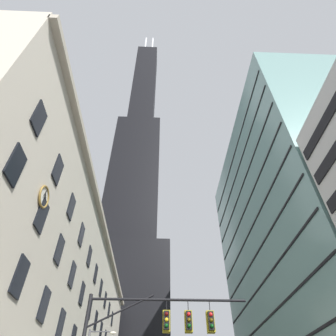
# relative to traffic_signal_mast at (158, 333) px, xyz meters

# --- Properties ---
(station_building) EXTENTS (14.13, 61.68, 23.70)m
(station_building) POSITION_rel_traffic_signal_mast_xyz_m (-14.88, 21.96, 6.49)
(station_building) COLOR beige
(station_building) RESTS_ON ground
(dark_skyscraper) EXTENTS (26.26, 26.26, 205.60)m
(dark_skyscraper) POSITION_rel_traffic_signal_mast_xyz_m (-9.89, 69.83, 54.77)
(dark_skyscraper) COLOR black
(dark_skyscraper) RESTS_ON ground
(glass_office_midrise) EXTENTS (19.00, 37.14, 44.84)m
(glass_office_midrise) POSITION_rel_traffic_signal_mast_xyz_m (23.29, 21.69, 17.09)
(glass_office_midrise) COLOR gray
(glass_office_midrise) RESTS_ON ground
(traffic_signal_mast) EXTENTS (8.78, 0.63, 7.10)m
(traffic_signal_mast) POSITION_rel_traffic_signal_mast_xyz_m (0.00, 0.00, 0.00)
(traffic_signal_mast) COLOR black
(traffic_signal_mast) RESTS_ON sidewalk_left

